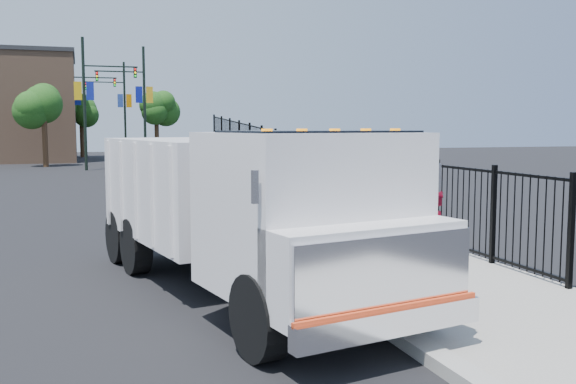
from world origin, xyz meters
name	(u,v)px	position (x,y,z in m)	size (l,w,h in m)	color
ground	(315,284)	(0.00, 0.00, 0.00)	(120.00, 120.00, 0.00)	black
sidewalk	(480,301)	(1.93, -2.00, 0.06)	(3.55, 12.00, 0.12)	#9E998E
curb	(364,311)	(0.00, -2.00, 0.08)	(0.30, 12.00, 0.16)	#ADAAA3
ramp	(229,191)	(2.12, 16.00, 0.00)	(3.95, 24.00, 1.70)	#9E998E
iron_fence	(291,175)	(3.55, 12.00, 0.90)	(0.10, 28.00, 1.80)	black
truck	(244,202)	(-1.33, -0.38, 1.49)	(3.93, 8.08, 2.66)	black
worker	(434,243)	(1.23, -1.80, 0.95)	(0.60, 0.40, 1.66)	#4E0411
debris	(410,244)	(2.89, 1.96, 0.17)	(0.37, 0.37, 0.09)	silver
light_pole_0	(90,98)	(-3.10, 30.84, 4.36)	(3.78, 0.22, 8.00)	black
light_pole_1	(140,101)	(0.20, 34.48, 4.36)	(3.78, 0.22, 8.00)	black
light_pole_2	(77,103)	(-3.82, 40.57, 4.36)	(3.77, 0.22, 8.00)	black
light_pole_3	(121,106)	(-0.36, 45.54, 4.36)	(3.78, 0.22, 8.00)	black
tree_0	(44,107)	(-5.91, 35.11, 3.95)	(2.64, 2.64, 5.32)	#382314
tree_1	(156,111)	(2.11, 41.78, 3.90)	(2.14, 2.14, 5.07)	#382314
tree_2	(81,112)	(-3.55, 48.59, 3.94)	(2.56, 2.56, 5.28)	#382314
building	(7,109)	(-9.00, 44.00, 4.00)	(10.00, 10.00, 8.00)	#8C664C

